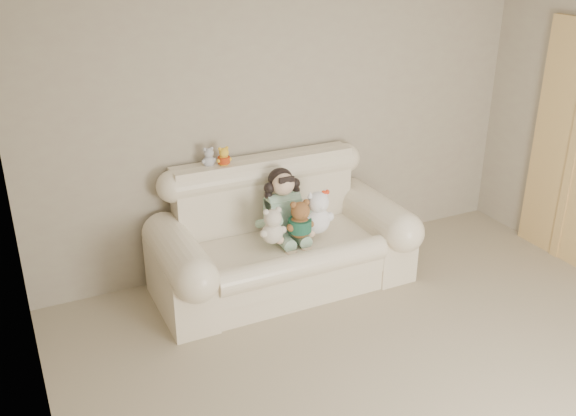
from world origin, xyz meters
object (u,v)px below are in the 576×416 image
(cream_teddy, at_px, (272,223))
(white_cat, at_px, (317,208))
(seated_child, at_px, (283,203))
(brown_teddy, at_px, (300,216))
(sofa, at_px, (283,230))

(cream_teddy, bearing_deg, white_cat, 7.72)
(seated_child, relative_size, brown_teddy, 1.58)
(seated_child, distance_m, white_cat, 0.29)
(brown_teddy, bearing_deg, sofa, 142.13)
(sofa, bearing_deg, white_cat, -27.84)
(white_cat, bearing_deg, cream_teddy, -162.12)
(sofa, xyz_separation_m, cream_teddy, (-0.16, -0.14, 0.16))
(seated_child, relative_size, white_cat, 1.37)
(seated_child, xyz_separation_m, white_cat, (0.21, -0.21, 0.00))
(cream_teddy, bearing_deg, sofa, 48.40)
(seated_child, bearing_deg, white_cat, -46.18)
(sofa, distance_m, white_cat, 0.34)
(brown_teddy, relative_size, white_cat, 0.87)
(sofa, xyz_separation_m, white_cat, (0.25, -0.13, 0.20))
(sofa, bearing_deg, seated_child, 64.22)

